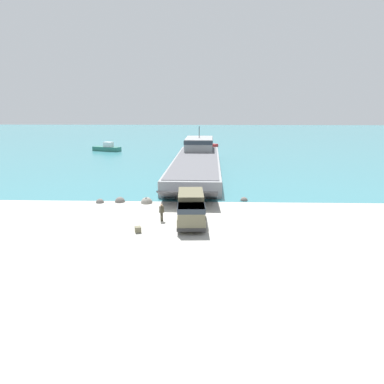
# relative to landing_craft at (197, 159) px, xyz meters

# --- Properties ---
(ground_plane) EXTENTS (240.00, 240.00, 0.00)m
(ground_plane) POSITION_rel_landing_craft_xyz_m (-1.40, -29.98, -1.65)
(ground_plane) COLOR #A8A59E
(water_surface) EXTENTS (240.00, 180.00, 0.01)m
(water_surface) POSITION_rel_landing_craft_xyz_m (-1.40, 65.45, -1.64)
(water_surface) COLOR teal
(water_surface) RESTS_ON ground_plane
(landing_craft) EXTENTS (8.60, 45.24, 7.03)m
(landing_craft) POSITION_rel_landing_craft_xyz_m (0.00, 0.00, 0.00)
(landing_craft) COLOR gray
(landing_craft) RESTS_ON ground_plane
(military_truck) EXTENTS (2.97, 7.52, 2.85)m
(military_truck) POSITION_rel_landing_craft_xyz_m (0.12, -32.84, -0.14)
(military_truck) COLOR #6B664C
(military_truck) RESTS_ON ground_plane
(soldier_on_ramp) EXTENTS (0.46, 0.49, 1.77)m
(soldier_on_ramp) POSITION_rel_landing_craft_xyz_m (-2.80, -32.33, -0.62)
(soldier_on_ramp) COLOR #4C4738
(soldier_on_ramp) RESTS_ON ground_plane
(moored_boat_a) EXTENTS (7.54, 4.59, 2.29)m
(moored_boat_a) POSITION_rel_landing_craft_xyz_m (-23.22, 25.47, -0.89)
(moored_boat_a) COLOR #2D7060
(moored_boat_a) RESTS_ON ground_plane
(moored_boat_b) EXTENTS (7.66, 6.19, 1.52)m
(moored_boat_b) POSITION_rel_landing_craft_xyz_m (1.38, 38.57, -1.14)
(moored_boat_b) COLOR #B22323
(moored_boat_b) RESTS_ON ground_plane
(mooring_bollard) EXTENTS (0.30, 0.30, 0.72)m
(mooring_bollard) POSITION_rel_landing_craft_xyz_m (-5.42, -25.47, -1.25)
(mooring_bollard) COLOR #333338
(mooring_bollard) RESTS_ON ground_plane
(cargo_crate) EXTENTS (0.70, 0.77, 0.53)m
(cargo_crate) POSITION_rel_landing_craft_xyz_m (-4.58, -35.73, -1.38)
(cargo_crate) COLOR #6B664C
(cargo_crate) RESTS_ON ground_plane
(shoreline_rock_a) EXTENTS (1.20, 1.20, 1.20)m
(shoreline_rock_a) POSITION_rel_landing_craft_xyz_m (-8.66, -24.93, -1.65)
(shoreline_rock_a) COLOR #66605B
(shoreline_rock_a) RESTS_ON ground_plane
(shoreline_rock_b) EXTENTS (1.37, 1.37, 1.37)m
(shoreline_rock_b) POSITION_rel_landing_craft_xyz_m (-5.41, -25.29, -1.65)
(shoreline_rock_b) COLOR gray
(shoreline_rock_b) RESTS_ON ground_plane
(shoreline_rock_c) EXTENTS (0.89, 0.89, 0.89)m
(shoreline_rock_c) POSITION_rel_landing_craft_xyz_m (6.21, -23.78, -1.65)
(shoreline_rock_c) COLOR #66605B
(shoreline_rock_c) RESTS_ON ground_plane
(shoreline_rock_d) EXTENTS (0.96, 0.96, 0.96)m
(shoreline_rock_d) POSITION_rel_landing_craft_xyz_m (-10.96, -25.35, -1.65)
(shoreline_rock_d) COLOR #66605B
(shoreline_rock_d) RESTS_ON ground_plane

